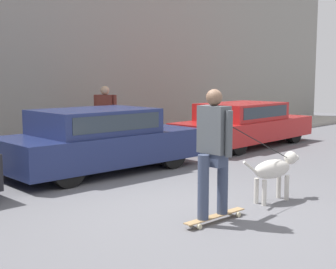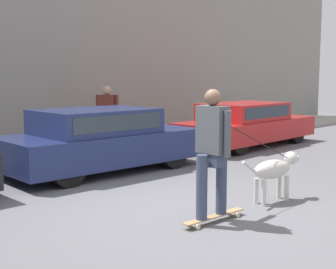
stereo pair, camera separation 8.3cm
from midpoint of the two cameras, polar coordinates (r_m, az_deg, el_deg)
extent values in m
plane|color=slate|center=(6.54, 2.85, -9.67)|extent=(36.00, 36.00, 0.00)
cube|color=#A39E93|center=(10.87, -18.96, -2.95)|extent=(30.00, 2.43, 0.12)
cylinder|color=black|center=(10.75, -5.25, -1.32)|extent=(0.63, 0.22, 0.62)
cylinder|color=black|center=(9.62, 0.29, -2.30)|extent=(0.63, 0.22, 0.62)
cylinder|color=black|center=(9.46, -17.12, -2.77)|extent=(0.63, 0.22, 0.62)
cylinder|color=black|center=(8.15, -12.43, -4.19)|extent=(0.63, 0.22, 0.62)
cube|color=navy|center=(9.40, -8.36, -1.54)|extent=(4.03, 1.87, 0.59)
cube|color=navy|center=(9.25, -9.23, 1.62)|extent=(2.27, 1.64, 0.47)
cube|color=#28333D|center=(8.61, -6.29, 1.42)|extent=(1.96, 0.07, 0.30)
cylinder|color=black|center=(14.41, 9.91, 0.80)|extent=(0.65, 0.22, 0.64)
cylinder|color=black|center=(13.69, 14.92, 0.33)|extent=(0.65, 0.22, 0.64)
cylinder|color=black|center=(12.20, 2.74, -0.25)|extent=(0.65, 0.22, 0.64)
cylinder|color=black|center=(11.33, 8.25, -0.89)|extent=(0.65, 0.22, 0.64)
cube|color=#B21E1E|center=(12.85, 9.19, 0.67)|extent=(4.54, 1.83, 0.53)
cube|color=#B21E1E|center=(12.66, 8.78, 2.81)|extent=(2.40, 1.58, 0.45)
cube|color=#28333D|center=(12.25, 11.71, 2.71)|extent=(2.07, 0.09, 0.29)
cylinder|color=beige|center=(7.51, 13.03, -6.13)|extent=(0.07, 0.07, 0.38)
cylinder|color=beige|center=(7.41, 13.96, -6.33)|extent=(0.07, 0.07, 0.38)
cylinder|color=beige|center=(7.13, 10.38, -6.76)|extent=(0.07, 0.07, 0.38)
cylinder|color=beige|center=(7.03, 11.32, -6.99)|extent=(0.07, 0.07, 0.38)
ellipsoid|color=beige|center=(7.20, 12.27, -4.14)|extent=(0.76, 0.38, 0.28)
sphere|color=beige|center=(7.50, 14.42, -2.76)|extent=(0.20, 0.20, 0.20)
cylinder|color=beige|center=(7.58, 14.85, -2.80)|extent=(0.12, 0.11, 0.09)
cylinder|color=beige|center=(6.84, 9.66, -3.96)|extent=(0.30, 0.08, 0.22)
cylinder|color=beige|center=(6.55, 7.19, -9.38)|extent=(0.07, 0.03, 0.07)
cylinder|color=beige|center=(6.46, 8.22, -9.63)|extent=(0.07, 0.03, 0.07)
cylinder|color=beige|center=(6.01, 2.40, -10.85)|extent=(0.07, 0.03, 0.07)
cylinder|color=beige|center=(5.91, 3.44, -11.17)|extent=(0.07, 0.03, 0.07)
cube|color=#A88456|center=(6.22, 5.42, -9.86)|extent=(1.06, 0.16, 0.02)
cylinder|color=#38425B|center=(6.20, 6.29, -5.87)|extent=(0.14, 0.14, 0.83)
cylinder|color=#38425B|center=(5.94, 3.92, -6.43)|extent=(0.14, 0.14, 0.83)
cube|color=#38425B|center=(6.00, 5.17, -3.06)|extent=(0.19, 0.33, 0.17)
cube|color=#4C5156|center=(5.94, 5.21, 0.60)|extent=(0.22, 0.42, 0.61)
sphere|color=brown|center=(5.91, 5.25, 4.53)|extent=(0.21, 0.21, 0.21)
cylinder|color=#4C5156|center=(5.78, 7.03, 0.06)|extent=(0.09, 0.09, 0.57)
cylinder|color=#4C5156|center=(6.27, 5.32, 2.15)|extent=(0.57, 0.17, 0.33)
cylinder|color=black|center=(6.96, 11.00, -1.07)|extent=(1.32, 0.22, 0.64)
cylinder|color=#28282D|center=(11.88, -7.43, 0.35)|extent=(0.15, 0.15, 0.75)
cylinder|color=#28282D|center=(11.95, -8.18, 0.37)|extent=(0.15, 0.15, 0.75)
cube|color=brown|center=(11.85, -7.86, 3.49)|extent=(0.39, 0.47, 0.55)
cylinder|color=brown|center=(11.75, -6.70, 3.54)|extent=(0.09, 0.09, 0.52)
cylinder|color=brown|center=(11.96, -9.00, 3.57)|extent=(0.09, 0.09, 0.52)
sphere|color=tan|center=(11.84, -7.89, 5.36)|extent=(0.22, 0.22, 0.22)
cube|color=black|center=(11.79, -6.67, 1.57)|extent=(0.23, 0.30, 0.29)
camera|label=1|loc=(0.04, -90.31, -0.04)|focal=50.00mm
camera|label=2|loc=(0.04, 89.69, 0.04)|focal=50.00mm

